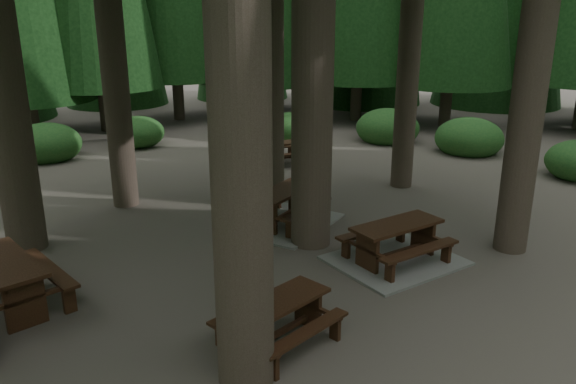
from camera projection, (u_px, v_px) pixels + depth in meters
ground at (286, 255)px, 11.50m from camera, size 80.00×80.00×0.00m
picnic_table_a at (396, 249)px, 11.09m from camera, size 2.47×2.07×0.82m
picnic_table_b at (6, 276)px, 9.25m from camera, size 1.87×2.21×0.88m
picnic_table_c at (283, 212)px, 13.10m from camera, size 3.06×2.84×0.83m
picnic_table_d at (279, 149)px, 18.39m from camera, size 1.79×1.55×0.68m
picnic_table_e at (278, 315)px, 8.29m from camera, size 1.87×1.61×0.72m
shrub_ring at (292, 219)px, 12.35m from camera, size 23.86×24.64×1.49m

